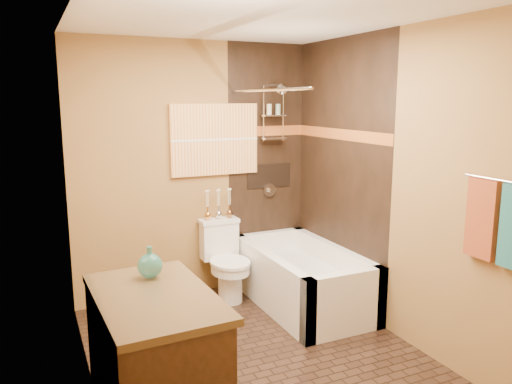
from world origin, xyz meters
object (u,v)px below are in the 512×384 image
vanity (156,368)px  toilet (226,260)px  sunset_painting (215,140)px  bathtub (302,283)px

vanity → toilet: bearing=55.6°
toilet → vanity: 2.12m
sunset_painting → vanity: 2.59m
bathtub → toilet: 0.78m
sunset_painting → toilet: size_ratio=1.18×
bathtub → vanity: size_ratio=1.46×
toilet → vanity: vanity is taller
bathtub → vanity: vanity is taller
bathtub → vanity: (-1.72, -1.32, 0.23)m
vanity → sunset_painting: bearing=59.0°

